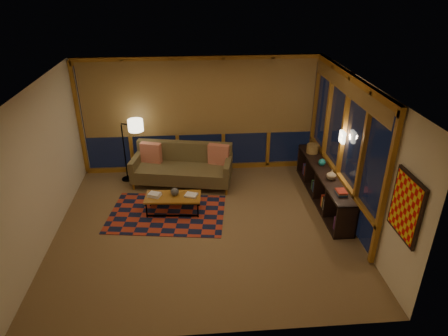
{
  "coord_description": "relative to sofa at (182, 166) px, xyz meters",
  "views": [
    {
      "loc": [
        -0.14,
        -6.27,
        4.37
      ],
      "look_at": [
        0.4,
        0.43,
        1.0
      ],
      "focal_mm": 32.0,
      "sensor_mm": 36.0,
      "label": 1
    }
  ],
  "objects": [
    {
      "name": "floor_lamp",
      "position": [
        -1.28,
        0.34,
        0.31
      ],
      "size": [
        0.58,
        0.47,
        1.49
      ],
      "primitive_type": null,
      "rotation": [
        0.0,
        0.0,
        -0.34
      ],
      "color": "black",
      "rests_on": "floor"
    },
    {
      "name": "coffee_table",
      "position": [
        -0.17,
        -1.14,
        -0.26
      ],
      "size": [
        1.12,
        0.58,
        0.36
      ],
      "primitive_type": null,
      "rotation": [
        0.0,
        0.0,
        -0.07
      ],
      "color": "#AE7424",
      "rests_on": "floor"
    },
    {
      "name": "wall_art",
      "position": [
        3.15,
        -3.54,
        1.01
      ],
      "size": [
        0.06,
        0.74,
        0.94
      ],
      "primitive_type": null,
      "color": "red",
      "rests_on": "walls"
    },
    {
      "name": "ceramic_pot",
      "position": [
        -0.13,
        -1.11,
        0.0
      ],
      "size": [
        0.19,
        0.19,
        0.16
      ],
      "primitive_type": "sphere",
      "rotation": [
        0.0,
        0.0,
        0.17
      ],
      "color": "black",
      "rests_on": "coffee_table"
    },
    {
      "name": "area_rug",
      "position": [
        -0.3,
        -1.21,
        -0.44
      ],
      "size": [
        2.43,
        1.79,
        0.01
      ],
      "primitive_type": "cube",
      "rotation": [
        0.0,
        0.0,
        -0.13
      ],
      "color": "#AF3721",
      "rests_on": "floor"
    },
    {
      "name": "basket",
      "position": [
        2.91,
        -0.03,
        0.34
      ],
      "size": [
        0.27,
        0.27,
        0.2
      ],
      "primitive_type": "cylinder",
      "rotation": [
        0.0,
        0.0,
        0.06
      ],
      "color": "#A57F44",
      "rests_on": "bookshelf"
    },
    {
      "name": "vase",
      "position": [
        2.93,
        -1.29,
        0.35
      ],
      "size": [
        0.22,
        0.22,
        0.2
      ],
      "primitive_type": "imported",
      "rotation": [
        0.0,
        0.0,
        0.18
      ],
      "color": "tan",
      "rests_on": "bookshelf"
    },
    {
      "name": "book_stack_a",
      "position": [
        -0.53,
        -1.11,
        -0.04
      ],
      "size": [
        0.3,
        0.27,
        0.07
      ],
      "primitive_type": null,
      "rotation": [
        0.0,
        0.0,
        -0.38
      ],
      "color": "white",
      "rests_on": "coffee_table"
    },
    {
      "name": "wall_sconce",
      "position": [
        3.06,
        -1.24,
        1.11
      ],
      "size": [
        0.12,
        0.18,
        0.22
      ],
      "primitive_type": null,
      "color": "beige",
      "rests_on": "walls"
    },
    {
      "name": "floor",
      "position": [
        0.44,
        -1.69,
        -0.44
      ],
      "size": [
        5.5,
        5.0,
        0.01
      ],
      "primitive_type": "cube",
      "color": "brown",
      "rests_on": "ground"
    },
    {
      "name": "window_wall_back",
      "position": [
        0.44,
        0.74,
        0.91
      ],
      "size": [
        5.3,
        0.16,
        2.6
      ],
      "primitive_type": null,
      "color": "#AE7424",
      "rests_on": "walls"
    },
    {
      "name": "walls",
      "position": [
        0.44,
        -1.69,
        0.91
      ],
      "size": [
        5.51,
        5.01,
        2.7
      ],
      "color": "beige",
      "rests_on": "floor"
    },
    {
      "name": "sofa",
      "position": [
        0.0,
        0.0,
        0.0
      ],
      "size": [
        2.29,
        1.27,
        0.88
      ],
      "primitive_type": null,
      "rotation": [
        0.0,
        0.0,
        -0.19
      ],
      "color": "brown",
      "rests_on": "floor"
    },
    {
      "name": "shelf_book_stack",
      "position": [
        2.93,
        -1.86,
        0.28
      ],
      "size": [
        0.2,
        0.25,
        0.06
      ],
      "primitive_type": null,
      "rotation": [
        0.0,
        0.0,
        0.28
      ],
      "color": "white",
      "rests_on": "bookshelf"
    },
    {
      "name": "pillow_right",
      "position": [
        0.82,
        0.07,
        0.23
      ],
      "size": [
        0.49,
        0.3,
        0.47
      ],
      "primitive_type": null,
      "rotation": [
        0.0,
        0.0,
        -0.34
      ],
      "color": "red",
      "rests_on": "sofa"
    },
    {
      "name": "window_wall_right",
      "position": [
        3.12,
        -1.09,
        0.91
      ],
      "size": [
        0.16,
        3.7,
        2.6
      ],
      "primitive_type": null,
      "color": "#AE7424",
      "rests_on": "walls"
    },
    {
      "name": "teal_bowl",
      "position": [
        2.93,
        -0.68,
        0.32
      ],
      "size": [
        0.15,
        0.15,
        0.15
      ],
      "primitive_type": "sphere",
      "rotation": [
        0.0,
        0.0,
        -0.01
      ],
      "color": "#197577",
      "rests_on": "bookshelf"
    },
    {
      "name": "book_stack_b",
      "position": [
        0.19,
        -1.18,
        -0.06
      ],
      "size": [
        0.28,
        0.25,
        0.05
      ],
      "primitive_type": null,
      "rotation": [
        0.0,
        0.0,
        -0.38
      ],
      "color": "white",
      "rests_on": "coffee_table"
    },
    {
      "name": "bookshelf",
      "position": [
        2.93,
        -0.93,
        -0.1
      ],
      "size": [
        0.4,
        2.75,
        0.69
      ],
      "primitive_type": null,
      "color": "black",
      "rests_on": "floor"
    },
    {
      "name": "ceiling",
      "position": [
        0.44,
        -1.69,
        2.26
      ],
      "size": [
        5.5,
        5.0,
        0.01
      ],
      "primitive_type": "cube",
      "color": "white",
      "rests_on": "walls"
    },
    {
      "name": "pillow_left",
      "position": [
        -0.69,
        0.3,
        0.23
      ],
      "size": [
        0.49,
        0.29,
        0.46
      ],
      "primitive_type": null,
      "rotation": [
        0.0,
        0.0,
        -0.32
      ],
      "color": "red",
      "rests_on": "sofa"
    }
  ]
}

